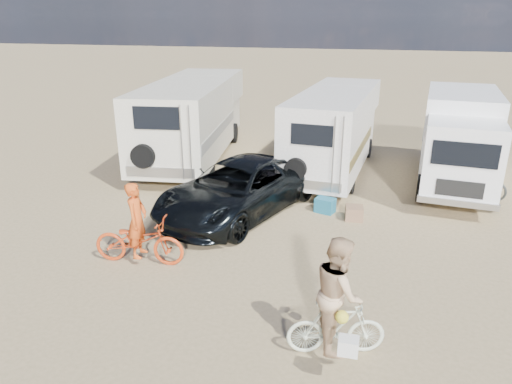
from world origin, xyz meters
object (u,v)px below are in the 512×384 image
(rv_left, at_px, (193,120))
(bike_woman, at_px, (336,328))
(rider_woman, at_px, (338,303))
(bike_parked, at_px, (476,180))
(box_truck, at_px, (459,142))
(crate, at_px, (354,213))
(rv_main, at_px, (334,132))
(bike_man, at_px, (139,241))
(dark_suv, at_px, (238,188))
(cooler, at_px, (325,205))
(rider_man, at_px, (138,228))

(rv_left, relative_size, bike_woman, 5.11)
(rider_woman, bearing_deg, bike_parked, -38.07)
(box_truck, distance_m, crate, 4.67)
(box_truck, xyz_separation_m, bike_woman, (-2.82, -8.92, -0.96))
(rv_main, bearing_deg, bike_man, -108.79)
(dark_suv, relative_size, cooler, 10.18)
(rider_woman, bearing_deg, rider_man, 50.90)
(bike_woman, bearing_deg, crate, -15.38)
(rv_main, distance_m, bike_man, 8.42)
(dark_suv, bearing_deg, rider_woman, -38.51)
(box_truck, xyz_separation_m, cooler, (-3.67, -3.17, -1.23))
(rider_man, height_order, cooler, rider_man)
(rider_woman, height_order, cooler, rider_woman)
(crate, bearing_deg, rider_man, -140.91)
(rider_man, relative_size, bike_parked, 0.93)
(dark_suv, xyz_separation_m, bike_parked, (6.49, 3.11, -0.24))
(rider_man, xyz_separation_m, rider_woman, (4.43, -1.90, 0.10))
(bike_parked, bearing_deg, rider_woman, -171.08)
(bike_woman, distance_m, rider_man, 4.83)
(rider_woman, bearing_deg, box_truck, -33.38)
(rider_woman, bearing_deg, cooler, -7.43)
(dark_suv, bearing_deg, rv_main, 84.68)
(rider_man, height_order, crate, rider_man)
(cooler, bearing_deg, rv_left, 159.99)
(rv_main, bearing_deg, cooler, -82.01)
(box_truck, xyz_separation_m, dark_suv, (-5.97, -3.84, -0.71))
(bike_parked, distance_m, crate, 4.36)
(rv_left, relative_size, rider_man, 4.82)
(rv_left, xyz_separation_m, rider_man, (1.90, -7.96, -0.60))
(dark_suv, height_order, bike_parked, dark_suv)
(bike_parked, relative_size, cooler, 3.55)
(rv_left, relative_size, bike_man, 4.04)
(rider_man, distance_m, bike_parked, 10.00)
(rv_left, bearing_deg, cooler, -44.42)
(rv_left, distance_m, crate, 7.76)
(bike_parked, bearing_deg, box_truck, 66.74)
(box_truck, relative_size, rider_man, 3.52)
(rv_left, relative_size, box_truck, 1.37)
(rv_left, height_order, bike_woman, rv_left)
(bike_man, xyz_separation_m, crate, (4.38, 3.56, -0.34))
(box_truck, xyz_separation_m, rider_man, (-7.24, -7.02, -0.60))
(bike_man, bearing_deg, rv_left, 7.48)
(dark_suv, height_order, rider_woman, rider_woman)
(rv_main, distance_m, bike_woman, 9.67)
(rv_left, height_order, cooler, rv_left)
(bike_woman, bearing_deg, rv_main, -9.56)
(rv_left, bearing_deg, crate, -42.58)
(box_truck, height_order, dark_suv, box_truck)
(box_truck, relative_size, crate, 12.91)
(bike_woman, relative_size, cooler, 3.10)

